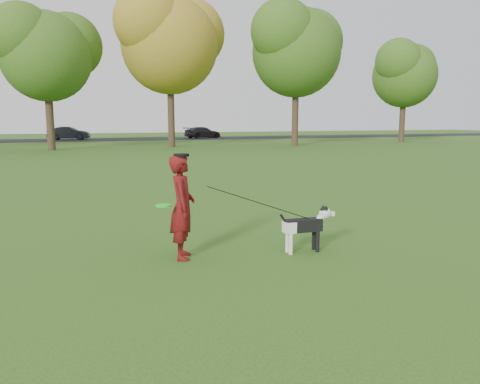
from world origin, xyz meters
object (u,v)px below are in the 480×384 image
object	(u,v)px
car_mid	(69,133)
car_right	(203,132)
man	(182,207)
dog	(307,224)

from	to	relation	value
car_mid	car_right	bearing A→B (deg)	-79.45
man	car_mid	bearing A→B (deg)	16.77
dog	car_mid	size ratio (longest dim) A/B	0.26
dog	car_mid	bearing A→B (deg)	96.54
man	dog	distance (m)	1.96
man	car_right	world-z (taller)	man
car_mid	car_right	distance (m)	12.97
dog	car_right	size ratio (longest dim) A/B	0.25
man	car_right	bearing A→B (deg)	-1.32
dog	car_right	world-z (taller)	car_right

